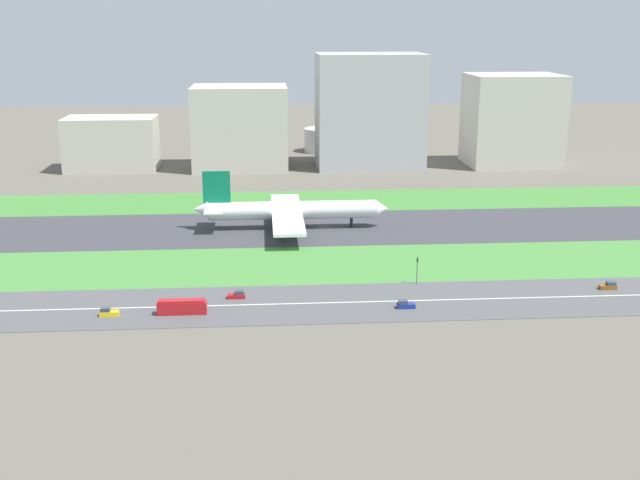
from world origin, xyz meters
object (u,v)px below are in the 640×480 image
at_px(car_1, 108,312).
at_px(hangar_building, 240,127).
at_px(cargo_warehouse, 512,120).
at_px(airliner, 288,210).
at_px(fuel_tank_west, 324,140).
at_px(terminal_building, 112,144).
at_px(traffic_light, 417,268).
at_px(fuel_tank_centre, 379,135).
at_px(car_3, 405,305).
at_px(car_4, 609,286).
at_px(bus_0, 182,307).
at_px(car_2, 237,295).
at_px(office_tower, 370,111).

height_order(car_1, hangar_building, hangar_building).
xyz_separation_m(hangar_building, cargo_warehouse, (129.16, 0.00, 2.31)).
bearing_deg(airliner, car_1, -119.99).
distance_m(hangar_building, fuel_tank_west, 63.26).
bearing_deg(terminal_building, cargo_warehouse, 0.00).
bearing_deg(traffic_light, car_1, -166.85).
bearing_deg(fuel_tank_centre, traffic_light, -95.68).
height_order(car_3, fuel_tank_centre, fuel_tank_centre).
height_order(car_1, car_4, same).
relative_size(bus_0, terminal_building, 0.28).
relative_size(airliner, terminal_building, 1.58).
bearing_deg(airliner, car_2, -102.48).
xyz_separation_m(car_2, cargo_warehouse, (125.92, 182.00, 20.45)).
distance_m(traffic_light, terminal_building, 205.84).
bearing_deg(office_tower, hangar_building, 180.00).
height_order(car_4, cargo_warehouse, cargo_warehouse).
xyz_separation_m(traffic_light, fuel_tank_west, (-7.74, 219.01, 1.87)).
height_order(bus_0, terminal_building, terminal_building).
bearing_deg(office_tower, cargo_warehouse, 0.00).
bearing_deg(terminal_building, car_3, -61.70).
distance_m(car_3, bus_0, 53.48).
bearing_deg(hangar_building, car_4, -61.45).
distance_m(car_1, traffic_light, 79.16).
distance_m(office_tower, cargo_warehouse, 68.74).
height_order(terminal_building, cargo_warehouse, cargo_warehouse).
xyz_separation_m(bus_0, hangar_building, (9.48, 192.00, 17.25)).
height_order(airliner, car_1, airliner).
xyz_separation_m(car_2, terminal_building, (-62.63, 182.00, 11.26)).
bearing_deg(terminal_building, fuel_tank_centre, 18.90).
xyz_separation_m(hangar_building, fuel_tank_centre, (72.06, 45.00, -10.41)).
distance_m(car_1, fuel_tank_centre, 256.88).
relative_size(airliner, car_1, 14.77).
bearing_deg(fuel_tank_west, hangar_building, -133.40).
distance_m(bus_0, fuel_tank_centre, 250.73).
distance_m(car_4, traffic_light, 49.50).
relative_size(hangar_building, fuel_tank_west, 2.13).
bearing_deg(hangar_building, bus_0, -92.83).
xyz_separation_m(airliner, car_2, (-15.05, -68.00, -5.31)).
height_order(car_1, traffic_light, traffic_light).
bearing_deg(traffic_light, car_2, -170.36).
relative_size(traffic_light, office_tower, 0.14).
relative_size(car_4, fuel_tank_centre, 0.18).
distance_m(car_4, fuel_tank_west, 233.98).
bearing_deg(cargo_warehouse, car_4, -99.40).
bearing_deg(office_tower, fuel_tank_centre, 75.71).
relative_size(bus_0, car_2, 2.64).
bearing_deg(car_1, fuel_tank_centre, -112.63).
bearing_deg(terminal_building, car_1, -80.34).
bearing_deg(car_3, fuel_tank_centre, -96.75).
height_order(hangar_building, fuel_tank_west, hangar_building).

